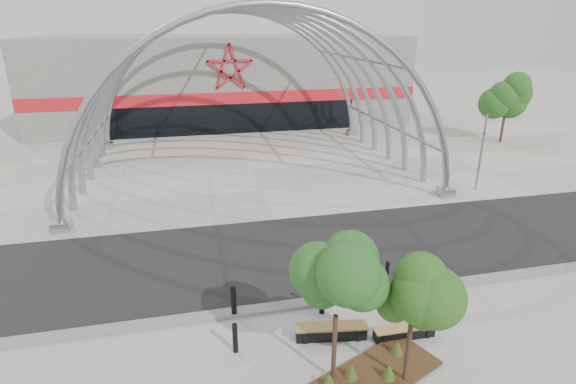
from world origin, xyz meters
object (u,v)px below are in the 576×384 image
object	(u,v)px
signal_pole	(481,152)
bench_1	(404,332)
bollard_2	(322,298)
street_tree_0	(337,287)
street_tree_1	(414,299)
bench_0	(331,332)

from	to	relation	value
signal_pole	bench_1	size ratio (longest dim) A/B	2.26
bench_1	bollard_2	world-z (taller)	bollard_2
street_tree_0	street_tree_1	bearing A→B (deg)	-15.86
street_tree_0	street_tree_1	xyz separation A→B (m)	(1.88, -0.53, -0.27)
street_tree_1	bollard_2	xyz separation A→B (m)	(-1.30, 3.49, -2.09)
street_tree_0	bench_1	world-z (taller)	street_tree_0
bollard_2	bench_0	bearing A→B (deg)	-94.54
street_tree_0	signal_pole	bearing A→B (deg)	43.88
signal_pole	street_tree_1	bearing A→B (deg)	-130.37
bench_0	bollard_2	xyz separation A→B (m)	(0.10, 1.31, 0.34)
street_tree_1	bollard_2	world-z (taller)	street_tree_1
signal_pole	street_tree_0	world-z (taller)	signal_pole
bench_0	bollard_2	world-z (taller)	bollard_2
bench_0	bench_1	xyz separation A→B (m)	(2.23, -0.48, -0.03)
street_tree_1	street_tree_0	bearing A→B (deg)	164.14
street_tree_0	bollard_2	world-z (taller)	street_tree_0
street_tree_1	bench_0	xyz separation A→B (m)	(-1.40, 2.18, -2.43)
street_tree_0	bench_1	xyz separation A→B (m)	(2.70, 1.17, -2.73)
street_tree_1	bench_1	xyz separation A→B (m)	(0.82, 1.70, -2.46)
bench_1	street_tree_0	bearing A→B (deg)	-156.58
street_tree_1	bench_1	distance (m)	3.10
street_tree_0	bench_0	xyz separation A→B (m)	(0.47, 1.65, -2.70)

